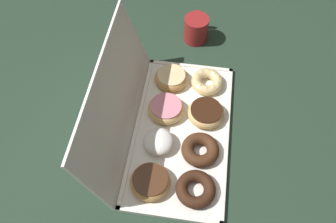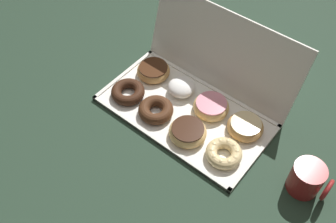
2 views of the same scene
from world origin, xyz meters
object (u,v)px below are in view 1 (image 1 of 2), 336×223
cruller_donut_3 (207,81)px  pink_frosted_donut_6 (166,109)px  glazed_ring_donut_7 (171,78)px  coffee_mug (195,28)px  powdered_filled_donut_5 (159,141)px  donut_box (182,132)px  chocolate_cake_ring_donut_1 (200,150)px  chocolate_frosted_donut_4 (150,181)px  chocolate_cake_ring_donut_0 (196,189)px  chocolate_frosted_donut_2 (206,113)px

cruller_donut_3 → pink_frosted_donut_6: pink_frosted_donut_6 is taller
glazed_ring_donut_7 → coffee_mug: (0.23, -0.06, 0.02)m
powdered_filled_donut_5 → coffee_mug: size_ratio=0.83×
coffee_mug → donut_box: bearing=-179.6°
chocolate_cake_ring_donut_1 → chocolate_frosted_donut_4: (-0.12, 0.13, 0.00)m
chocolate_cake_ring_donut_0 → pink_frosted_donut_6: bearing=25.7°
chocolate_cake_ring_donut_1 → pink_frosted_donut_6: 0.18m
donut_box → glazed_ring_donut_7: size_ratio=4.85×
chocolate_frosted_donut_4 → coffee_mug: 0.61m
cruller_donut_3 → chocolate_frosted_donut_4: (-0.38, 0.13, 0.00)m
chocolate_frosted_donut_2 → chocolate_frosted_donut_4: 0.29m
pink_frosted_donut_6 → glazed_ring_donut_7: 0.13m
chocolate_cake_ring_donut_0 → powdered_filled_donut_5: bearing=44.1°
powdered_filled_donut_5 → cruller_donut_3: bearing=-26.1°
cruller_donut_3 → glazed_ring_donut_7: 0.12m
chocolate_cake_ring_donut_0 → chocolate_frosted_donut_4: (0.00, 0.13, 0.00)m
cruller_donut_3 → powdered_filled_donut_5: bearing=153.9°
donut_box → chocolate_cake_ring_donut_0: 0.20m
donut_box → chocolate_frosted_donut_2: chocolate_frosted_donut_2 is taller
chocolate_frosted_donut_2 → cruller_donut_3: (0.13, 0.01, -0.00)m
chocolate_frosted_donut_4 → coffee_mug: (0.61, -0.06, 0.02)m
chocolate_cake_ring_donut_1 → powdered_filled_donut_5: 0.13m
chocolate_frosted_donut_4 → coffee_mug: bearing=-5.8°
donut_box → powdered_filled_donut_5: 0.09m
coffee_mug → powdered_filled_donut_5: bearing=173.0°
chocolate_frosted_donut_2 → cruller_donut_3: chocolate_frosted_donut_2 is taller
chocolate_cake_ring_donut_1 → chocolate_frosted_donut_4: 0.18m
chocolate_cake_ring_donut_1 → coffee_mug: coffee_mug is taller
cruller_donut_3 → powdered_filled_donut_5: size_ratio=1.19×
chocolate_cake_ring_donut_1 → glazed_ring_donut_7: (0.26, 0.12, 0.00)m
chocolate_frosted_donut_2 → donut_box: bearing=133.5°
chocolate_frosted_donut_4 → pink_frosted_donut_6: (0.25, -0.01, 0.00)m
donut_box → chocolate_cake_ring_donut_1: bearing=-136.3°
donut_box → chocolate_cake_ring_donut_0: (-0.19, -0.06, 0.02)m
chocolate_frosted_donut_2 → pink_frosted_donut_6: (-0.00, 0.13, -0.00)m
donut_box → chocolate_cake_ring_donut_0: chocolate_cake_ring_donut_0 is taller
chocolate_frosted_donut_2 → chocolate_frosted_donut_4: bearing=152.0°
powdered_filled_donut_5 → glazed_ring_donut_7: bearing=-0.6°
donut_box → pink_frosted_donut_6: (0.06, 0.06, 0.03)m
cruller_donut_3 → glazed_ring_donut_7: size_ratio=0.96×
chocolate_cake_ring_donut_1 → glazed_ring_donut_7: bearing=25.6°
pink_frosted_donut_6 → chocolate_frosted_donut_4: bearing=178.5°
chocolate_frosted_donut_2 → coffee_mug: size_ratio=1.06×
chocolate_frosted_donut_2 → pink_frosted_donut_6: size_ratio=1.00×
chocolate_cake_ring_donut_0 → chocolate_frosted_donut_2: bearing=-1.4°
donut_box → cruller_donut_3: cruller_donut_3 is taller
donut_box → chocolate_cake_ring_donut_1: 0.10m
chocolate_frosted_donut_2 → cruller_donut_3: 0.13m
cruller_donut_3 → chocolate_frosted_donut_2: bearing=-176.8°
cruller_donut_3 → powdered_filled_donut_5: (-0.25, 0.12, 0.00)m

